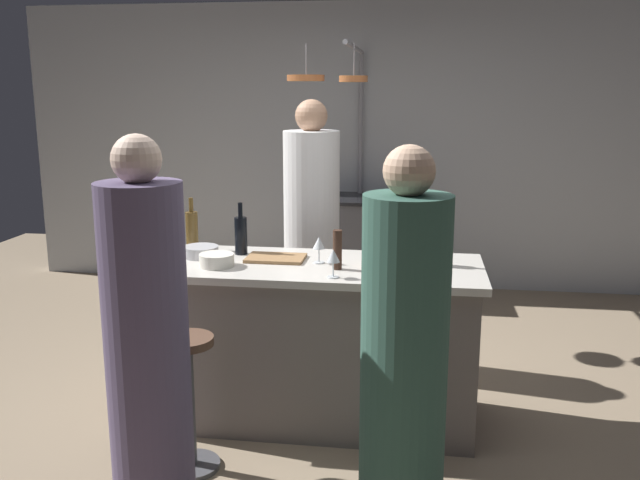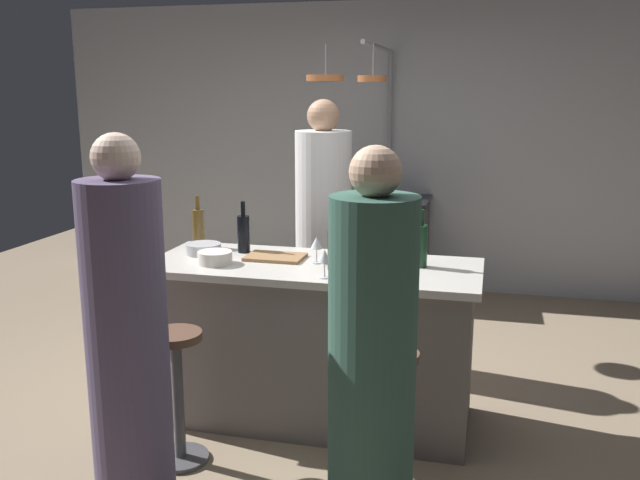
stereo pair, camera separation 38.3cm
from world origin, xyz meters
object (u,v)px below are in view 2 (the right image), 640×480
chef (323,242)px  bar_stool_left (178,391)px  guest_right (372,370)px  wine_glass_near_left_guest (324,257)px  guest_left (127,342)px  mixing_bowl_wooden (378,263)px  mixing_bowl_steel (204,249)px  stove_range (383,247)px  wine_bottle_green (421,245)px  wine_bottle_dark (244,233)px  bar_stool_right (389,415)px  wine_bottle_amber (198,227)px  pepper_mill (332,250)px  cutting_board (275,257)px  mixing_bowl_ceramic (215,258)px  wine_glass_near_right_guest (317,244)px

chef → bar_stool_left: bearing=-103.5°
guest_right → wine_glass_near_left_guest: 0.88m
guest_left → mixing_bowl_wooden: bearing=47.0°
chef → mixing_bowl_steel: (-0.50, -0.83, 0.11)m
stove_range → wine_bottle_green: size_ratio=2.87×
bar_stool_left → mixing_bowl_wooden: bearing=34.1°
wine_glass_near_left_guest → mixing_bowl_wooden: (0.23, 0.24, -0.08)m
guest_left → wine_glass_near_left_guest: size_ratio=11.36×
guest_left → wine_bottle_green: bearing=43.8°
guest_right → wine_bottle_dark: guest_right is taller
bar_stool_right → wine_bottle_amber: size_ratio=2.21×
wine_bottle_green → mixing_bowl_steel: size_ratio=1.55×
bar_stool_right → guest_right: guest_right is taller
pepper_mill → mixing_bowl_wooden: (0.23, 0.07, -0.08)m
chef → cutting_board: 0.84m
bar_stool_left → bar_stool_right: size_ratio=1.00×
chef → wine_glass_near_left_guest: bearing=-75.8°
bar_stool_left → wine_glass_near_left_guest: bearing=28.7°
cutting_board → pepper_mill: size_ratio=1.52×
wine_glass_near_left_guest → mixing_bowl_steel: size_ratio=0.73×
mixing_bowl_wooden → mixing_bowl_ceramic: 0.88m
mixing_bowl_steel → cutting_board: bearing=-0.4°
wine_glass_near_left_guest → pepper_mill: bearing=89.7°
bar_stool_left → guest_right: bearing=-21.0°
guest_left → wine_glass_near_left_guest: 1.04m
guest_left → guest_right: size_ratio=1.02×
stove_range → wine_bottle_amber: (-0.78, -2.21, 0.57)m
wine_bottle_green → wine_glass_near_right_guest: size_ratio=2.13×
guest_left → mixing_bowl_wooden: 1.36m
mixing_bowl_ceramic → mixing_bowl_steel: 0.25m
mixing_bowl_wooden → mixing_bowl_ceramic: mixing_bowl_ceramic is taller
pepper_mill → mixing_bowl_wooden: pepper_mill is taller
guest_right → wine_glass_near_right_guest: size_ratio=11.16×
guest_left → bar_stool_right: bearing=19.6°
wine_bottle_dark → stove_range: bearing=78.6°
guest_left → cutting_board: bearing=73.1°
pepper_mill → mixing_bowl_wooden: bearing=17.9°
cutting_board → guest_left: bearing=-106.9°
mixing_bowl_steel → wine_glass_near_right_guest: bearing=-3.6°
pepper_mill → wine_bottle_dark: (-0.59, 0.26, 0.01)m
wine_bottle_green → stove_range: bearing=103.5°
bar_stool_right → bar_stool_left: bearing=180.0°
stove_range → pepper_mill: bearing=-87.1°
bar_stool_left → wine_bottle_amber: size_ratio=2.21×
bar_stool_right → wine_glass_near_right_guest: bearing=128.3°
wine_bottle_green → mixing_bowl_steel: bearing=-179.4°
pepper_mill → mixing_bowl_ceramic: (-0.64, -0.04, -0.07)m
wine_glass_near_left_guest → stove_range: bearing=92.7°
guest_left → wine_glass_near_right_guest: 1.20m
pepper_mill → wine_bottle_amber: (-0.90, 0.34, 0.01)m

